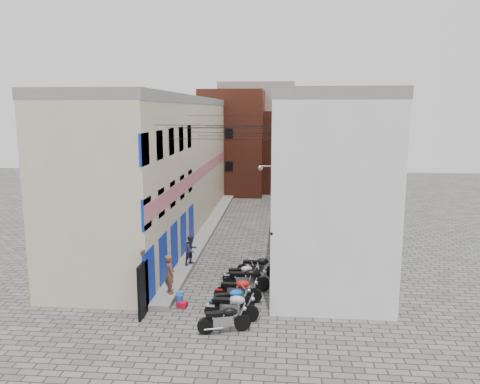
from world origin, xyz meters
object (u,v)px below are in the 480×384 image
(water_jug_far, at_px, (179,298))
(motorcycle_c, at_px, (231,299))
(motorcycle_a, at_px, (224,318))
(water_jug_near, at_px, (180,300))
(person_b, at_px, (191,250))
(red_crate, at_px, (182,305))
(motorcycle_d, at_px, (238,289))
(motorcycle_g, at_px, (258,266))
(person_a, at_px, (170,274))
(motorcycle_b, at_px, (232,305))
(motorcycle_e, at_px, (246,278))
(motorcycle_f, at_px, (242,273))

(water_jug_far, bearing_deg, motorcycle_c, -15.67)
(motorcycle_a, relative_size, water_jug_near, 4.20)
(motorcycle_c, relative_size, person_b, 1.27)
(water_jug_far, bearing_deg, red_crate, -62.90)
(motorcycle_d, height_order, water_jug_far, motorcycle_d)
(motorcycle_g, height_order, person_b, person_b)
(motorcycle_a, height_order, person_a, person_a)
(motorcycle_d, bearing_deg, water_jug_near, -75.59)
(motorcycle_b, bearing_deg, motorcycle_e, 176.15)
(water_jug_near, bearing_deg, motorcycle_c, -10.08)
(person_a, xyz_separation_m, water_jug_far, (0.52, -0.51, -0.86))
(motorcycle_g, relative_size, person_b, 1.37)
(motorcycle_f, height_order, water_jug_near, motorcycle_f)
(motorcycle_b, height_order, person_b, person_b)
(motorcycle_e, height_order, water_jug_near, motorcycle_e)
(water_jug_near, distance_m, water_jug_far, 0.25)
(motorcycle_d, xyz_separation_m, water_jug_near, (-2.39, -0.60, -0.36))
(person_b, bearing_deg, red_crate, -139.62)
(motorcycle_e, height_order, red_crate, motorcycle_e)
(motorcycle_g, bearing_deg, motorcycle_f, -37.74)
(motorcycle_d, xyz_separation_m, person_a, (-2.98, 0.15, 0.51))
(motorcycle_f, height_order, person_a, person_a)
(motorcycle_e, bearing_deg, water_jug_near, -59.12)
(motorcycle_b, xyz_separation_m, person_b, (-2.73, 5.77, 0.40))
(person_b, distance_m, water_jug_near, 4.69)
(motorcycle_d, relative_size, person_b, 1.33)
(motorcycle_b, distance_m, motorcycle_f, 3.88)
(person_b, bearing_deg, motorcycle_d, -111.24)
(motorcycle_a, bearing_deg, motorcycle_c, 161.46)
(motorcycle_f, height_order, motorcycle_g, motorcycle_g)
(water_jug_far, bearing_deg, motorcycle_a, -47.55)
(motorcycle_f, bearing_deg, person_b, -136.94)
(motorcycle_f, bearing_deg, motorcycle_b, -14.17)
(motorcycle_a, bearing_deg, red_crate, -151.86)
(motorcycle_f, xyz_separation_m, motorcycle_g, (0.69, 0.92, 0.07))
(motorcycle_a, bearing_deg, person_b, -176.01)
(motorcycle_a, relative_size, motorcycle_b, 0.93)
(water_jug_near, bearing_deg, person_a, 127.66)
(motorcycle_d, height_order, motorcycle_f, motorcycle_d)
(motorcycle_d, xyz_separation_m, water_jug_far, (-2.46, -0.36, -0.34))
(motorcycle_a, bearing_deg, motorcycle_f, 160.48)
(motorcycle_f, xyz_separation_m, person_b, (-2.81, 1.89, 0.48))
(motorcycle_f, relative_size, person_a, 1.10)
(motorcycle_d, relative_size, water_jug_far, 4.04)
(motorcycle_a, distance_m, motorcycle_g, 5.90)
(motorcycle_a, relative_size, red_crate, 5.01)
(motorcycle_d, relative_size, motorcycle_g, 0.98)
(motorcycle_e, bearing_deg, motorcycle_d, -16.07)
(motorcycle_f, distance_m, person_b, 3.42)
(person_a, xyz_separation_m, water_jug_near, (0.58, -0.76, -0.87))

